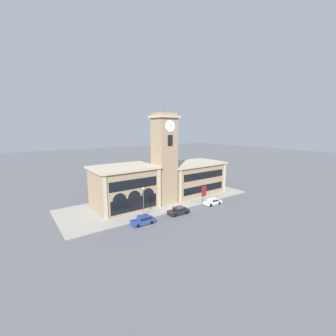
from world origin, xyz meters
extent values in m
plane|color=#56565B|center=(0.00, 0.00, 0.00)|extent=(300.00, 300.00, 0.00)
cube|color=gray|center=(0.00, 7.33, 0.07)|extent=(43.41, 14.65, 0.15)
cube|color=#937A5B|center=(0.00, 5.63, 9.22)|extent=(4.23, 4.23, 18.44)
cube|color=tan|center=(0.00, 5.63, 18.67)|extent=(4.93, 4.93, 0.45)
cube|color=#937A5B|center=(0.00, 5.63, 19.19)|extent=(3.89, 3.89, 0.60)
cylinder|color=#4C4C51|center=(0.00, 5.63, 20.09)|extent=(0.10, 0.10, 1.20)
cylinder|color=silver|center=(0.00, 3.47, 16.76)|extent=(2.37, 0.10, 2.37)
cylinder|color=black|center=(0.00, 3.40, 16.76)|extent=(0.19, 0.04, 0.19)
cylinder|color=silver|center=(2.16, 5.63, 16.76)|extent=(0.10, 2.37, 2.37)
cylinder|color=black|center=(2.23, 5.63, 16.76)|extent=(0.04, 0.19, 0.19)
cube|color=black|center=(0.00, 3.48, 13.87)|extent=(1.18, 0.10, 2.20)
cube|color=#937A5B|center=(-8.47, 8.09, 4.13)|extent=(12.11, 9.13, 8.26)
cube|color=tan|center=(-8.47, 8.09, 8.49)|extent=(12.81, 9.83, 0.45)
cube|color=tan|center=(-14.17, 3.46, 4.13)|extent=(0.70, 0.16, 8.26)
cube|color=tan|center=(-2.76, 3.46, 4.13)|extent=(0.70, 0.16, 8.26)
cube|color=black|center=(-8.47, 3.48, 5.95)|extent=(9.93, 0.10, 1.82)
cube|color=black|center=(-8.47, 3.48, 1.98)|extent=(9.69, 0.10, 2.64)
cylinder|color=black|center=(-11.50, 3.47, 3.30)|extent=(2.66, 0.06, 2.66)
cylinder|color=black|center=(-8.47, 3.47, 3.30)|extent=(2.66, 0.06, 2.66)
cylinder|color=black|center=(-5.44, 3.47, 3.30)|extent=(2.66, 0.06, 2.66)
cube|color=#937A5B|center=(10.06, 8.09, 3.70)|extent=(15.29, 9.13, 7.40)
cube|color=tan|center=(10.06, 8.09, 7.63)|extent=(15.99, 9.83, 0.45)
cube|color=tan|center=(2.76, 3.46, 3.70)|extent=(0.70, 0.16, 7.40)
cube|color=tan|center=(17.35, 3.46, 3.70)|extent=(0.70, 0.16, 7.40)
cube|color=black|center=(10.06, 3.48, 5.33)|extent=(12.54, 0.10, 1.63)
cube|color=maroon|center=(10.06, 3.47, 1.33)|extent=(1.50, 0.12, 2.67)
cube|color=black|center=(10.06, 3.48, 2.13)|extent=(12.54, 0.10, 1.66)
cube|color=navy|center=(-9.54, -1.60, 0.53)|extent=(4.21, 2.02, 0.71)
cube|color=navy|center=(-9.38, -1.61, 1.17)|extent=(2.07, 1.71, 0.59)
cube|color=black|center=(-9.38, -1.61, 1.17)|extent=(1.99, 1.74, 0.44)
cylinder|color=black|center=(-10.86, -2.30, 0.31)|extent=(0.64, 0.26, 0.62)
cylinder|color=black|center=(-10.77, -0.75, 0.31)|extent=(0.64, 0.26, 0.62)
cylinder|color=black|center=(-8.31, -2.45, 0.31)|extent=(0.64, 0.26, 0.62)
cylinder|color=black|center=(-8.22, -0.90, 0.31)|extent=(0.64, 0.26, 0.62)
cube|color=black|center=(-1.72, -1.60, 0.52)|extent=(4.23, 2.08, 0.68)
cube|color=black|center=(-1.56, -1.61, 1.13)|extent=(2.08, 1.77, 0.52)
cube|color=black|center=(-1.56, -1.61, 1.13)|extent=(2.00, 1.80, 0.39)
cylinder|color=black|center=(-3.05, -2.33, 0.33)|extent=(0.67, 0.26, 0.66)
cylinder|color=black|center=(-2.96, -0.71, 0.33)|extent=(0.67, 0.26, 0.66)
cylinder|color=black|center=(-0.49, -2.48, 0.33)|extent=(0.67, 0.26, 0.66)
cylinder|color=black|center=(-0.40, -0.86, 0.33)|extent=(0.67, 0.26, 0.66)
cube|color=silver|center=(7.72, -1.60, 0.50)|extent=(4.16, 1.95, 0.61)
cube|color=silver|center=(7.88, -1.61, 1.05)|extent=(2.04, 1.65, 0.49)
cube|color=black|center=(7.88, -1.61, 1.05)|extent=(1.96, 1.68, 0.37)
cylinder|color=black|center=(6.42, -2.27, 0.35)|extent=(0.72, 0.26, 0.71)
cylinder|color=black|center=(6.51, -0.78, 0.35)|extent=(0.72, 0.26, 0.71)
cylinder|color=black|center=(8.94, -2.42, 0.35)|extent=(0.72, 0.26, 0.71)
cylinder|color=black|center=(9.03, -0.93, 0.35)|extent=(0.72, 0.26, 0.71)
cylinder|color=#4C4C51|center=(-8.19, 0.49, 2.84)|extent=(0.12, 0.12, 5.39)
sphere|color=silver|center=(-8.19, 0.49, 5.72)|extent=(0.36, 0.36, 0.36)
cylinder|color=black|center=(6.55, 0.20, 0.60)|extent=(0.18, 0.18, 0.90)
sphere|color=black|center=(6.55, 0.20, 1.13)|extent=(0.16, 0.16, 0.16)
camera|label=1|loc=(-27.31, -33.73, 16.40)|focal=24.00mm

